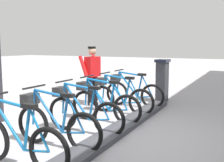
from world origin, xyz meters
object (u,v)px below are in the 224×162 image
(bike_docked_5, at_px, (15,138))
(worker_near_rack, at_px, (92,73))
(bike_docked_3, at_px, (81,111))
(bike_docked_4, at_px, (54,122))
(payment_kiosk, at_px, (162,80))
(bike_docked_1, at_px, (119,96))
(bike_docked_2, at_px, (102,103))
(bike_docked_0, at_px, (132,91))

(bike_docked_5, bearing_deg, worker_near_rack, -74.85)
(bike_docked_3, distance_m, bike_docked_5, 1.71)
(bike_docked_4, xyz_separation_m, bike_docked_5, (0.00, 0.86, 0.00))
(payment_kiosk, xyz_separation_m, bike_docked_1, (0.57, 1.85, -0.24))
(bike_docked_1, bearing_deg, bike_docked_2, 90.00)
(payment_kiosk, distance_m, worker_near_rack, 2.12)
(bike_docked_0, height_order, bike_docked_4, same)
(bike_docked_2, height_order, bike_docked_5, same)
(bike_docked_3, height_order, bike_docked_5, same)
(bike_docked_2, distance_m, bike_docked_4, 1.71)
(payment_kiosk, height_order, bike_docked_5, payment_kiosk)
(bike_docked_0, distance_m, bike_docked_5, 4.28)
(bike_docked_5, bearing_deg, payment_kiosk, -96.19)
(bike_docked_3, height_order, worker_near_rack, worker_near_rack)
(payment_kiosk, relative_size, bike_docked_4, 0.74)
(bike_docked_3, bearing_deg, bike_docked_1, -90.00)
(bike_docked_3, xyz_separation_m, bike_docked_5, (0.00, 1.71, 0.00))
(bike_docked_2, bearing_deg, worker_near_rack, -52.39)
(bike_docked_2, height_order, worker_near_rack, worker_near_rack)
(bike_docked_0, distance_m, bike_docked_2, 1.71)
(bike_docked_0, height_order, bike_docked_5, same)
(bike_docked_2, bearing_deg, bike_docked_5, 90.00)
(bike_docked_4, xyz_separation_m, worker_near_rack, (1.07, -3.10, 0.48))
(bike_docked_1, distance_m, bike_docked_3, 1.71)
(bike_docked_2, relative_size, bike_docked_4, 1.00)
(worker_near_rack, bearing_deg, bike_docked_3, 115.50)
(payment_kiosk, relative_size, bike_docked_3, 0.74)
(bike_docked_4, bearing_deg, bike_docked_1, -90.00)
(payment_kiosk, xyz_separation_m, bike_docked_0, (0.57, 0.99, -0.24))
(payment_kiosk, height_order, bike_docked_4, payment_kiosk)
(bike_docked_0, relative_size, worker_near_rack, 1.04)
(bike_docked_5, height_order, worker_near_rack, worker_near_rack)
(bike_docked_4, relative_size, bike_docked_5, 1.00)
(worker_near_rack, bearing_deg, bike_docked_1, 153.44)
(bike_docked_0, distance_m, bike_docked_1, 0.86)
(bike_docked_1, height_order, worker_near_rack, worker_near_rack)
(bike_docked_1, height_order, bike_docked_2, same)
(bike_docked_5, bearing_deg, bike_docked_1, -90.00)
(bike_docked_0, distance_m, worker_near_rack, 1.22)
(bike_docked_1, relative_size, bike_docked_2, 1.00)
(bike_docked_2, height_order, bike_docked_3, same)
(bike_docked_1, bearing_deg, bike_docked_5, 90.00)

